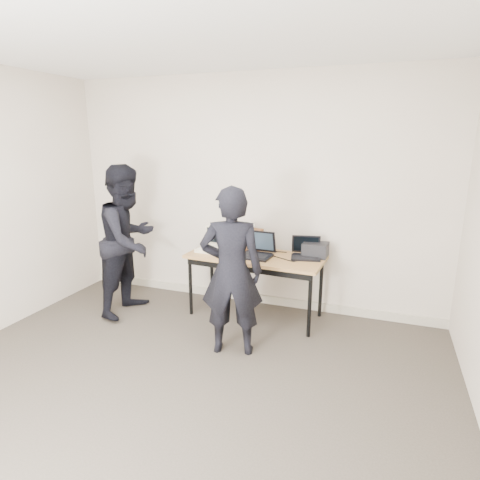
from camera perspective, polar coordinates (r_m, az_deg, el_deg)
The scene contains 13 objects.
room at distance 2.73m, azimuth -13.53°, elevation 0.39°, with size 4.60×4.60×2.80m.
desk at distance 4.46m, azimuth 2.17°, elevation -2.94°, with size 1.54×0.74×0.72m.
laptop_beige at distance 4.64m, azimuth -3.72°, elevation -0.86°, with size 0.35×0.34×0.26m.
laptop_center at distance 4.41m, azimuth 2.44°, elevation -1.53°, with size 0.37×0.36×0.27m.
laptop_right at distance 4.42m, azimuth 9.34°, elevation -1.78°, with size 0.36×0.35×0.23m.
leather_satchel at distance 4.67m, azimuth 0.95°, elevation 0.25°, with size 0.37×0.20×0.25m.
tissue at distance 4.63m, azimuth 1.32°, elevation 2.11°, with size 0.13×0.10×0.08m, color white.
equipment_box at distance 4.47m, azimuth 10.68°, elevation -1.35°, with size 0.27×0.23×0.15m, color black.
power_brick at distance 4.36m, azimuth -1.25°, elevation -2.35°, with size 0.07×0.05×0.03m, color black.
cables at distance 4.43m, azimuth 2.75°, elevation -2.22°, with size 1.16×0.42×0.01m.
person_typist at distance 3.68m, azimuth -1.22°, elevation -4.57°, with size 0.58×0.38×1.59m, color black.
person_observer at distance 4.72m, azimuth -15.55°, elevation -0.06°, with size 0.83×0.65×1.71m, color black.
baseboard at distance 5.07m, azimuth 1.37°, elevation -8.11°, with size 4.50×0.03×0.10m, color #AAA38D.
Camera 1 is at (1.47, -2.20, 2.00)m, focal length 30.00 mm.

